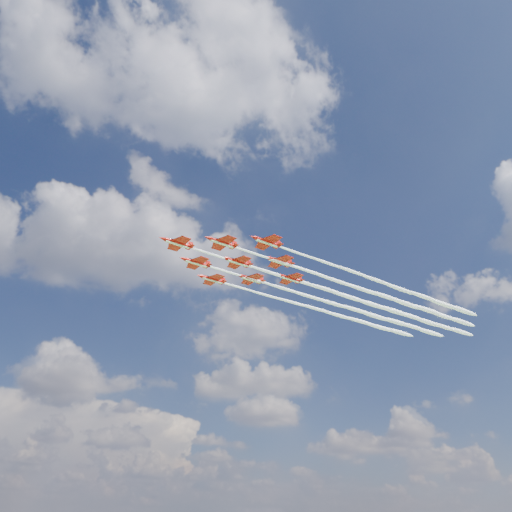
% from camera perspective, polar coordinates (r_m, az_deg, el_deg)
% --- Properties ---
extents(jet_lead, '(93.31, 48.24, 2.47)m').
position_cam_1_polar(jet_lead, '(158.06, 6.85, -3.48)').
color(jet_lead, '#BB0F0A').
extents(jet_row2_port, '(93.31, 48.24, 2.47)m').
position_cam_1_polar(jet_row2_port, '(159.61, 11.10, -3.39)').
color(jet_row2_port, '#BB0F0A').
extents(jet_row2_starb, '(93.31, 48.24, 2.47)m').
position_cam_1_polar(jet_row2_starb, '(168.76, 7.71, -5.06)').
color(jet_row2_starb, '#BB0F0A').
extents(jet_row3_port, '(93.31, 48.24, 2.47)m').
position_cam_1_polar(jet_row3_port, '(162.01, 15.25, -3.28)').
color(jet_row3_port, '#BB0F0A').
extents(jet_row3_centre, '(93.31, 48.24, 2.47)m').
position_cam_1_polar(jet_row3_centre, '(170.45, 11.70, -4.95)').
color(jet_row3_centre, '#BB0F0A').
extents(jet_row3_starb, '(93.31, 48.24, 2.47)m').
position_cam_1_polar(jet_row3_starb, '(179.60, 8.48, -6.45)').
color(jet_row3_starb, '#BB0F0A').
extents(jet_row4_port, '(93.31, 48.24, 2.47)m').
position_cam_1_polar(jet_row4_port, '(172.93, 15.58, -4.83)').
color(jet_row4_port, '#BB0F0A').
extents(jet_row4_starb, '(93.31, 48.24, 2.47)m').
position_cam_1_polar(jet_row4_starb, '(181.41, 12.22, -6.33)').
color(jet_row4_starb, '#BB0F0A').
extents(jet_tail, '(93.31, 48.24, 2.47)m').
position_cam_1_polar(jet_tail, '(183.97, 15.87, -6.19)').
color(jet_tail, '#BB0F0A').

